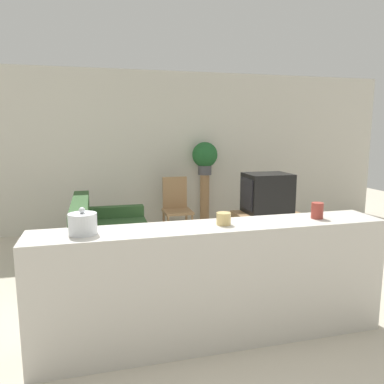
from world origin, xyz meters
TOP-DOWN VIEW (x-y plane):
  - ground_plane at (0.00, 0.00)m, footprint 14.00×14.00m
  - wall_back at (0.00, 3.43)m, footprint 9.00×0.06m
  - couch at (-0.76, 1.67)m, footprint 0.97×1.69m
  - tv_stand at (1.54, 1.92)m, footprint 0.95×0.55m
  - television at (1.53, 1.92)m, footprint 0.65×0.52m
  - wooden_chair at (0.34, 2.70)m, footprint 0.44×0.44m
  - plant_stand at (0.94, 3.13)m, footprint 0.16×0.16m
  - potted_plant at (0.94, 3.13)m, footprint 0.44×0.44m
  - foreground_counter at (0.00, -0.30)m, footprint 2.86×0.44m
  - decorative_bowl at (-1.00, -0.30)m, footprint 0.20×0.20m
  - candle_jar at (0.07, -0.30)m, footprint 0.12×0.12m
  - coffee_tin at (0.91, -0.30)m, footprint 0.10×0.10m

SIDE VIEW (x-z plane):
  - ground_plane at x=0.00m, z-range 0.00..0.00m
  - tv_stand at x=1.54m, z-range 0.00..0.51m
  - couch at x=-0.76m, z-range -0.13..0.72m
  - plant_stand at x=0.94m, z-range 0.00..0.95m
  - foreground_counter at x=0.00m, z-range 0.00..0.97m
  - wooden_chair at x=0.34m, z-range 0.04..1.01m
  - television at x=1.53m, z-range 0.51..1.09m
  - candle_jar at x=0.07m, z-range 0.97..1.07m
  - coffee_tin at x=0.91m, z-range 0.97..1.11m
  - decorative_bowl at x=-1.00m, z-range 0.95..1.15m
  - potted_plant at x=0.94m, z-range 0.99..1.55m
  - wall_back at x=0.00m, z-range 0.00..2.70m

